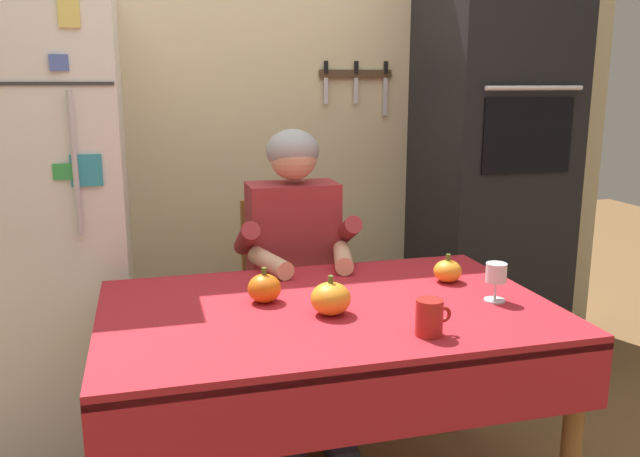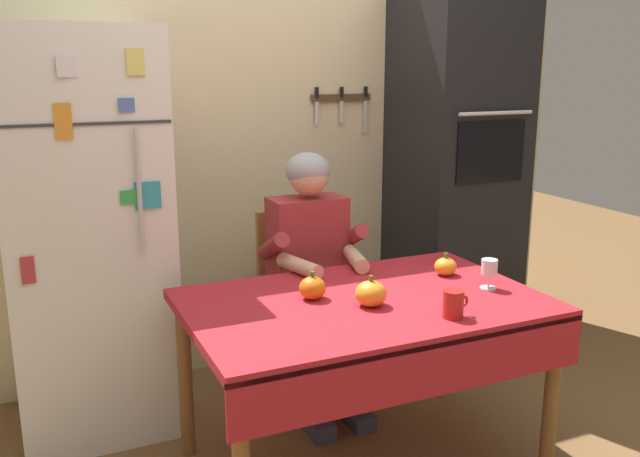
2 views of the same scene
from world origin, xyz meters
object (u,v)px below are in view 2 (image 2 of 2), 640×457
object	(u,v)px
dining_table	(366,321)
chair_behind_person	(298,294)
refrigerator	(86,235)
wine_glass	(488,268)
coffee_mug	(454,304)
pumpkin_large	(312,288)
pumpkin_medium	(371,294)
seated_person	(313,261)
wall_oven	(455,172)
pumpkin_small	(446,266)

from	to	relation	value
dining_table	chair_behind_person	xyz separation A→B (m)	(0.03, 0.79, -0.14)
refrigerator	wine_glass	size ratio (longest dim) A/B	14.30
chair_behind_person	coffee_mug	xyz separation A→B (m)	(0.17, -1.08, 0.28)
dining_table	pumpkin_large	bearing A→B (deg)	150.37
wine_glass	pumpkin_medium	distance (m)	0.54
seated_person	pumpkin_large	world-z (taller)	seated_person
coffee_mug	pumpkin_medium	bearing A→B (deg)	133.47
refrigerator	dining_table	distance (m)	1.32
dining_table	seated_person	xyz separation A→B (m)	(0.03, 0.60, 0.08)
wall_oven	seated_person	bearing A→B (deg)	-162.56
coffee_mug	pumpkin_large	distance (m)	0.56
dining_table	pumpkin_large	xyz separation A→B (m)	(-0.19, 0.11, 0.13)
refrigerator	seated_person	size ratio (longest dim) A/B	1.45
chair_behind_person	pumpkin_large	distance (m)	0.77
pumpkin_large	pumpkin_small	distance (m)	0.66
dining_table	pumpkin_large	size ratio (longest dim) A/B	12.34
dining_table	wine_glass	xyz separation A→B (m)	(0.53, -0.07, 0.17)
refrigerator	wine_glass	xyz separation A→B (m)	(1.48, -0.95, -0.07)
wall_oven	chair_behind_person	distance (m)	1.16
wine_glass	pumpkin_small	distance (m)	0.24
pumpkin_medium	pumpkin_large	bearing A→B (deg)	136.58
wall_oven	seated_person	world-z (taller)	wall_oven
wall_oven	pumpkin_small	distance (m)	1.00
wine_glass	pumpkin_small	size ratio (longest dim) A/B	1.26
wine_glass	pumpkin_small	world-z (taller)	wine_glass
refrigerator	coffee_mug	xyz separation A→B (m)	(1.16, -1.17, -0.11)
refrigerator	pumpkin_large	xyz separation A→B (m)	(0.76, -0.78, -0.11)
pumpkin_large	pumpkin_small	world-z (taller)	pumpkin_large
refrigerator	coffee_mug	size ratio (longest dim) A/B	17.31
wall_oven	pumpkin_medium	size ratio (longest dim) A/B	17.26
chair_behind_person	seated_person	bearing A→B (deg)	-90.00
wine_glass	coffee_mug	bearing A→B (deg)	-146.04
chair_behind_person	pumpkin_large	size ratio (longest dim) A/B	8.19
seated_person	coffee_mug	world-z (taller)	seated_person
seated_person	pumpkin_large	distance (m)	0.55
seated_person	pumpkin_small	world-z (taller)	seated_person
coffee_mug	pumpkin_large	world-z (taller)	pumpkin_large
wine_glass	wall_oven	bearing A→B (deg)	62.30
wall_oven	wine_glass	world-z (taller)	wall_oven
refrigerator	pumpkin_large	world-z (taller)	refrigerator
seated_person	wine_glass	xyz separation A→B (m)	(0.49, -0.68, 0.09)
chair_behind_person	pumpkin_small	bearing A→B (deg)	-55.66
chair_behind_person	pumpkin_medium	bearing A→B (deg)	-93.22
wine_glass	pumpkin_small	bearing A→B (deg)	103.89
wine_glass	pumpkin_large	bearing A→B (deg)	166.05
chair_behind_person	pumpkin_medium	xyz separation A→B (m)	(-0.05, -0.85, 0.28)
wall_oven	dining_table	xyz separation A→B (m)	(-1.05, -0.92, -0.39)
seated_person	coffee_mug	distance (m)	0.91
seated_person	coffee_mug	bearing A→B (deg)	-79.16
pumpkin_large	pumpkin_small	size ratio (longest dim) A/B	1.13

